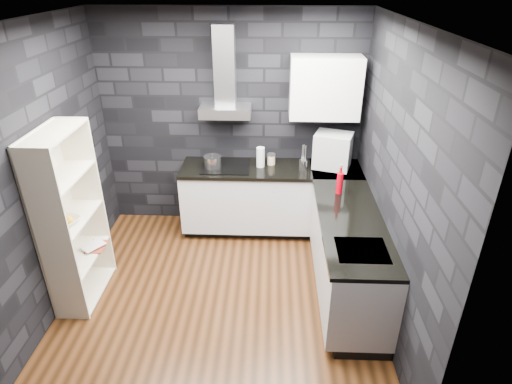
# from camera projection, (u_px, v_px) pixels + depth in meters

# --- Properties ---
(ground) EXTENTS (3.20, 3.20, 0.00)m
(ground) POSITION_uv_depth(u_px,v_px,m) (221.00, 295.00, 4.50)
(ground) COLOR #492712
(ceiling) EXTENTS (3.20, 3.20, 0.00)m
(ceiling) POSITION_uv_depth(u_px,v_px,m) (208.00, 21.00, 3.25)
(ceiling) COLOR silver
(wall_back) EXTENTS (3.20, 0.05, 2.70)m
(wall_back) POSITION_uv_depth(u_px,v_px,m) (232.00, 123.00, 5.32)
(wall_back) COLOR black
(wall_back) RESTS_ON ground
(wall_front) EXTENTS (3.20, 0.05, 2.70)m
(wall_front) POSITION_uv_depth(u_px,v_px,m) (180.00, 305.00, 2.44)
(wall_front) COLOR black
(wall_front) RESTS_ON ground
(wall_left) EXTENTS (0.05, 3.20, 2.70)m
(wall_left) POSITION_uv_depth(u_px,v_px,m) (40.00, 177.00, 3.93)
(wall_left) COLOR black
(wall_left) RESTS_ON ground
(wall_right) EXTENTS (0.05, 3.20, 2.70)m
(wall_right) POSITION_uv_depth(u_px,v_px,m) (396.00, 183.00, 3.82)
(wall_right) COLOR black
(wall_right) RESTS_ON ground
(toekick_back) EXTENTS (2.18, 0.50, 0.10)m
(toekick_back) POSITION_uv_depth(u_px,v_px,m) (270.00, 225.00, 5.65)
(toekick_back) COLOR black
(toekick_back) RESTS_ON ground
(toekick_right) EXTENTS (0.50, 1.78, 0.10)m
(toekick_right) POSITION_uv_depth(u_px,v_px,m) (348.00, 288.00, 4.52)
(toekick_right) COLOR black
(toekick_right) RESTS_ON ground
(counter_back_cab) EXTENTS (2.20, 0.60, 0.76)m
(counter_back_cab) POSITION_uv_depth(u_px,v_px,m) (270.00, 197.00, 5.41)
(counter_back_cab) COLOR silver
(counter_back_cab) RESTS_ON ground
(counter_right_cab) EXTENTS (0.60, 1.80, 0.76)m
(counter_right_cab) POSITION_uv_depth(u_px,v_px,m) (348.00, 255.00, 4.32)
(counter_right_cab) COLOR silver
(counter_right_cab) RESTS_ON ground
(counter_back_top) EXTENTS (2.20, 0.62, 0.04)m
(counter_back_top) POSITION_uv_depth(u_px,v_px,m) (271.00, 169.00, 5.22)
(counter_back_top) COLOR black
(counter_back_top) RESTS_ON counter_back_cab
(counter_right_top) EXTENTS (0.62, 1.80, 0.04)m
(counter_right_top) POSITION_uv_depth(u_px,v_px,m) (351.00, 221.00, 4.14)
(counter_right_top) COLOR black
(counter_right_top) RESTS_ON counter_right_cab
(counter_corner_top) EXTENTS (0.62, 0.62, 0.04)m
(counter_corner_top) POSITION_uv_depth(u_px,v_px,m) (337.00, 170.00, 5.20)
(counter_corner_top) COLOR black
(counter_corner_top) RESTS_ON counter_right_cab
(hood_body) EXTENTS (0.60, 0.34, 0.12)m
(hood_body) POSITION_uv_depth(u_px,v_px,m) (225.00, 111.00, 5.05)
(hood_body) COLOR #A4A4A8
(hood_body) RESTS_ON wall_back
(hood_chimney) EXTENTS (0.24, 0.20, 0.90)m
(hood_chimney) POSITION_uv_depth(u_px,v_px,m) (225.00, 66.00, 4.87)
(hood_chimney) COLOR #A4A4A8
(hood_chimney) RESTS_ON hood_body
(upper_cabinet) EXTENTS (0.80, 0.35, 0.70)m
(upper_cabinet) POSITION_uv_depth(u_px,v_px,m) (325.00, 88.00, 4.87)
(upper_cabinet) COLOR white
(upper_cabinet) RESTS_ON wall_back
(cooktop) EXTENTS (0.58, 0.50, 0.01)m
(cooktop) POSITION_uv_depth(u_px,v_px,m) (226.00, 166.00, 5.24)
(cooktop) COLOR black
(cooktop) RESTS_ON counter_back_top
(sink_rim) EXTENTS (0.44, 0.40, 0.01)m
(sink_rim) POSITION_uv_depth(u_px,v_px,m) (362.00, 250.00, 3.69)
(sink_rim) COLOR #A4A4A8
(sink_rim) RESTS_ON counter_right_top
(pot) EXTENTS (0.26, 0.26, 0.12)m
(pot) POSITION_uv_depth(u_px,v_px,m) (213.00, 162.00, 5.18)
(pot) COLOR silver
(pot) RESTS_ON cooktop
(glass_vase) EXTENTS (0.11, 0.11, 0.25)m
(glass_vase) POSITION_uv_depth(u_px,v_px,m) (261.00, 157.00, 5.19)
(glass_vase) COLOR white
(glass_vase) RESTS_ON counter_back_top
(storage_jar) EXTENTS (0.13, 0.13, 0.12)m
(storage_jar) POSITION_uv_depth(u_px,v_px,m) (271.00, 160.00, 5.28)
(storage_jar) COLOR #CFB18C
(storage_jar) RESTS_ON counter_back_top
(utensil_crock) EXTENTS (0.12, 0.12, 0.13)m
(utensil_crock) POSITION_uv_depth(u_px,v_px,m) (303.00, 165.00, 5.13)
(utensil_crock) COLOR silver
(utensil_crock) RESTS_ON counter_back_top
(appliance_garage) EXTENTS (0.50, 0.44, 0.42)m
(appliance_garage) POSITION_uv_depth(u_px,v_px,m) (333.00, 150.00, 5.10)
(appliance_garage) COLOR #B0B4B9
(appliance_garage) RESTS_ON counter_back_top
(red_bottle) EXTENTS (0.09, 0.09, 0.24)m
(red_bottle) POSITION_uv_depth(u_px,v_px,m) (340.00, 183.00, 4.56)
(red_bottle) COLOR #AF000F
(red_bottle) RESTS_ON counter_right_top
(bookshelf) EXTENTS (0.52, 0.86, 1.80)m
(bookshelf) POSITION_uv_depth(u_px,v_px,m) (72.00, 219.00, 4.13)
(bookshelf) COLOR beige
(bookshelf) RESTS_ON ground
(fruit_bowl) EXTENTS (0.29, 0.29, 0.06)m
(fruit_bowl) POSITION_uv_depth(u_px,v_px,m) (67.00, 221.00, 4.03)
(fruit_bowl) COLOR silver
(fruit_bowl) RESTS_ON bookshelf
(book_red) EXTENTS (0.19, 0.03, 0.25)m
(book_red) POSITION_uv_depth(u_px,v_px,m) (86.00, 238.00, 4.44)
(book_red) COLOR maroon
(book_red) RESTS_ON bookshelf
(book_second) EXTENTS (0.14, 0.11, 0.22)m
(book_second) POSITION_uv_depth(u_px,v_px,m) (87.00, 235.00, 4.45)
(book_second) COLOR #B2B2B2
(book_second) RESTS_ON bookshelf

